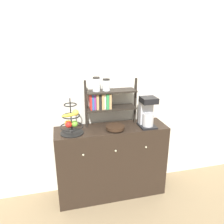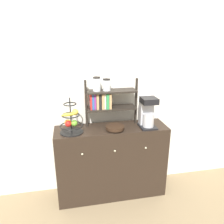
{
  "view_description": "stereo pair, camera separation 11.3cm",
  "coord_description": "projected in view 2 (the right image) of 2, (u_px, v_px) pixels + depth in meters",
  "views": [
    {
      "loc": [
        -0.57,
        -2.12,
        1.93
      ],
      "look_at": [
        0.01,
        0.19,
        1.12
      ],
      "focal_mm": 35.0,
      "sensor_mm": 36.0,
      "label": 1
    },
    {
      "loc": [
        -0.46,
        -2.14,
        1.93
      ],
      "look_at": [
        0.01,
        0.19,
        1.12
      ],
      "focal_mm": 35.0,
      "sensor_mm": 36.0,
      "label": 2
    }
  ],
  "objects": [
    {
      "name": "wall_back",
      "position": [
        108.0,
        92.0,
        2.68
      ],
      "size": [
        7.0,
        0.05,
        2.6
      ],
      "primitive_type": "cube",
      "color": "silver",
      "rests_on": "ground_plane"
    },
    {
      "name": "ground_plane",
      "position": [
        115.0,
        202.0,
        2.7
      ],
      "size": [
        12.0,
        12.0,
        0.0
      ],
      "primitive_type": "plane",
      "color": "#847051"
    },
    {
      "name": "shelf_hutch",
      "position": [
        105.0,
        97.0,
        2.55
      ],
      "size": [
        0.63,
        0.2,
        0.59
      ],
      "color": "black",
      "rests_on": "sideboard"
    },
    {
      "name": "fruit_stand",
      "position": [
        71.0,
        122.0,
        2.4
      ],
      "size": [
        0.26,
        0.26,
        0.4
      ],
      "color": "black",
      "rests_on": "sideboard"
    },
    {
      "name": "wooden_bowl",
      "position": [
        115.0,
        128.0,
        2.51
      ],
      "size": [
        0.22,
        0.22,
        0.05
      ],
      "color": "black",
      "rests_on": "sideboard"
    },
    {
      "name": "sideboard",
      "position": [
        111.0,
        162.0,
        2.73
      ],
      "size": [
        1.33,
        0.41,
        0.92
      ],
      "color": "black",
      "rests_on": "ground_plane"
    },
    {
      "name": "coffee_maker",
      "position": [
        147.0,
        112.0,
        2.56
      ],
      "size": [
        0.19,
        0.23,
        0.36
      ],
      "color": "black",
      "rests_on": "sideboard"
    }
  ]
}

